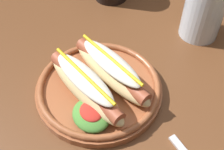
# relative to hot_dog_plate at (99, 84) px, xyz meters

# --- Properties ---
(dining_table) EXTENTS (1.34, 0.83, 0.74)m
(dining_table) POSITION_rel_hot_dog_plate_xyz_m (0.07, 0.17, -0.13)
(dining_table) COLOR brown
(dining_table) RESTS_ON ground_plane
(hot_dog_plate) EXTENTS (0.24, 0.24, 0.08)m
(hot_dog_plate) POSITION_rel_hot_dog_plate_xyz_m (0.00, 0.00, 0.00)
(hot_dog_plate) COLOR #9E5633
(hot_dog_plate) RESTS_ON dining_table
(water_cup) EXTENTS (0.09, 0.09, 0.13)m
(water_cup) POSITION_rel_hot_dog_plate_xyz_m (-0.02, 0.29, 0.04)
(water_cup) COLOR silver
(water_cup) RESTS_ON dining_table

